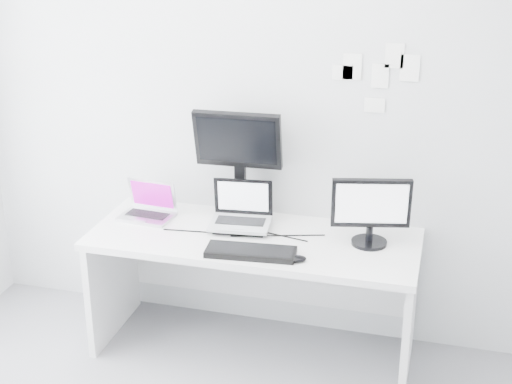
% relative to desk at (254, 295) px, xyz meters
% --- Properties ---
extents(back_wall, '(3.60, 0.00, 3.60)m').
position_rel_desk_xyz_m(back_wall, '(0.00, 0.35, 0.99)').
color(back_wall, silver).
rests_on(back_wall, ground).
extents(desk, '(1.80, 0.70, 0.73)m').
position_rel_desk_xyz_m(desk, '(0.00, 0.00, 0.00)').
color(desk, white).
rests_on(desk, ground).
extents(macbook, '(0.31, 0.25, 0.22)m').
position_rel_desk_xyz_m(macbook, '(-0.66, 0.08, 0.48)').
color(macbook, '#A8A7AC').
rests_on(macbook, desk).
extents(speaker, '(0.09, 0.09, 0.17)m').
position_rel_desk_xyz_m(speaker, '(-0.12, 0.28, 0.45)').
color(speaker, black).
rests_on(speaker, desk).
extents(dell_laptop, '(0.36, 0.29, 0.28)m').
position_rel_desk_xyz_m(dell_laptop, '(-0.09, 0.06, 0.50)').
color(dell_laptop, '#B3B6BB').
rests_on(dell_laptop, desk).
extents(rear_monitor, '(0.50, 0.20, 0.67)m').
position_rel_desk_xyz_m(rear_monitor, '(-0.14, 0.21, 0.70)').
color(rear_monitor, black).
rests_on(rear_monitor, desk).
extents(samsung_monitor, '(0.45, 0.28, 0.38)m').
position_rel_desk_xyz_m(samsung_monitor, '(0.62, 0.07, 0.56)').
color(samsung_monitor, black).
rests_on(samsung_monitor, desk).
extents(keyboard, '(0.48, 0.21, 0.03)m').
position_rel_desk_xyz_m(keyboard, '(0.05, -0.22, 0.38)').
color(keyboard, black).
rests_on(keyboard, desk).
extents(mouse, '(0.11, 0.09, 0.03)m').
position_rel_desk_xyz_m(mouse, '(0.29, -0.24, 0.38)').
color(mouse, black).
rests_on(mouse, desk).
extents(wall_note_0, '(0.10, 0.00, 0.14)m').
position_rel_desk_xyz_m(wall_note_0, '(0.45, 0.34, 1.26)').
color(wall_note_0, white).
rests_on(wall_note_0, back_wall).
extents(wall_note_1, '(0.09, 0.00, 0.13)m').
position_rel_desk_xyz_m(wall_note_1, '(0.60, 0.34, 1.22)').
color(wall_note_1, white).
rests_on(wall_note_1, back_wall).
extents(wall_note_2, '(0.10, 0.00, 0.14)m').
position_rel_desk_xyz_m(wall_note_2, '(0.75, 0.34, 1.26)').
color(wall_note_2, white).
rests_on(wall_note_2, back_wall).
extents(wall_note_3, '(0.11, 0.00, 0.08)m').
position_rel_desk_xyz_m(wall_note_3, '(0.58, 0.34, 1.05)').
color(wall_note_3, white).
rests_on(wall_note_3, back_wall).
extents(wall_note_4, '(0.11, 0.00, 0.08)m').
position_rel_desk_xyz_m(wall_note_4, '(0.40, 0.34, 1.22)').
color(wall_note_4, white).
rests_on(wall_note_4, back_wall).
extents(wall_note_5, '(0.10, 0.00, 0.13)m').
position_rel_desk_xyz_m(wall_note_5, '(0.67, 0.34, 1.33)').
color(wall_note_5, white).
rests_on(wall_note_5, back_wall).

